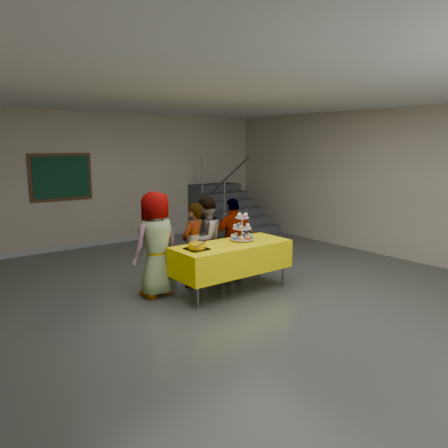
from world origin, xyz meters
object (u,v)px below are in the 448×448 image
at_px(bear_cake, 197,246).
at_px(schoolchild_d, 234,239).
at_px(schoolchild_c, 206,239).
at_px(bake_table, 232,257).
at_px(cupcake_stand, 242,230).
at_px(noticeboard, 61,177).
at_px(schoolchild_a, 156,244).
at_px(schoolchild_b, 193,245).
at_px(staircase, 228,216).

xyz_separation_m(bear_cake, schoolchild_d, (1.10, 0.51, -0.13)).
relative_size(bear_cake, schoolchild_c, 0.25).
distance_m(bake_table, bear_cake, 0.70).
xyz_separation_m(cupcake_stand, bear_cake, (-0.91, -0.06, -0.11)).
bearing_deg(bake_table, noticeboard, 105.44).
bearing_deg(bear_cake, schoolchild_d, 24.77).
height_order(bake_table, schoolchild_c, schoolchild_c).
distance_m(cupcake_stand, schoolchild_a, 1.37).
bearing_deg(schoolchild_d, schoolchild_c, -9.74).
relative_size(cupcake_stand, bear_cake, 1.24).
bearing_deg(cupcake_stand, schoolchild_c, 113.37).
distance_m(schoolchild_a, noticeboard, 3.86).
height_order(schoolchild_b, staircase, staircase).
distance_m(schoolchild_d, noticeboard, 4.26).
height_order(schoolchild_a, schoolchild_b, schoolchild_a).
distance_m(schoolchild_b, noticeboard, 3.96).
height_order(schoolchild_d, noticeboard, noticeboard).
height_order(schoolchild_b, noticeboard, noticeboard).
distance_m(schoolchild_a, staircase, 4.70).
height_order(schoolchild_c, staircase, staircase).
xyz_separation_m(bake_table, schoolchild_c, (-0.01, 0.70, 0.16)).
distance_m(schoolchild_b, schoolchild_d, 0.78).
height_order(staircase, noticeboard, noticeboard).
relative_size(bear_cake, schoolchild_d, 0.26).
height_order(schoolchild_a, schoolchild_c, schoolchild_a).
xyz_separation_m(bake_table, bear_cake, (-0.65, 0.01, 0.27)).
relative_size(bake_table, schoolchild_b, 1.37).
bearing_deg(staircase, schoolchild_c, -133.52).
relative_size(schoolchild_c, staircase, 0.60).
bearing_deg(staircase, schoolchild_d, -126.43).
height_order(schoolchild_a, schoolchild_d, schoolchild_a).
height_order(schoolchild_a, staircase, staircase).
bearing_deg(schoolchild_c, staircase, -155.68).
bearing_deg(staircase, bear_cake, -133.38).
height_order(bake_table, schoolchild_d, schoolchild_d).
bearing_deg(schoolchild_a, bear_cake, 112.95).
xyz_separation_m(schoolchild_a, schoolchild_b, (0.68, 0.02, -0.11)).
height_order(bake_table, schoolchild_a, schoolchild_a).
bearing_deg(staircase, schoolchild_a, -141.30).
height_order(bear_cake, noticeboard, noticeboard).
bearing_deg(bake_table, schoolchild_d, 48.86).
xyz_separation_m(schoolchild_b, schoolchild_c, (0.32, 0.11, 0.03)).
relative_size(cupcake_stand, schoolchild_d, 0.32).
distance_m(cupcake_stand, noticeboard, 4.56).
relative_size(bake_table, bear_cake, 5.25).
relative_size(schoolchild_d, noticeboard, 1.07).
bearing_deg(staircase, bake_table, -127.16).
distance_m(cupcake_stand, schoolchild_c, 0.72).
bearing_deg(schoolchild_a, noticeboard, -96.87).
bearing_deg(bear_cake, schoolchild_a, 122.75).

